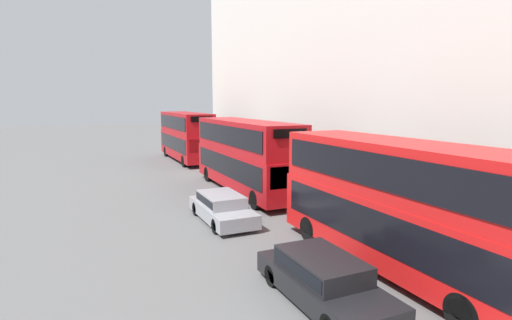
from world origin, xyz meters
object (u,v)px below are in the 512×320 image
at_px(bus_third_in_queue, 186,134).
at_px(car_hatchback, 222,207).
at_px(bus_second_in_queue, 245,153).
at_px(bus_leading, 398,200).
at_px(car_dark_sedan, 323,278).

bearing_deg(bus_third_in_queue, car_hatchback, -99.93).
bearing_deg(car_hatchback, bus_second_in_queue, 57.01).
height_order(bus_leading, bus_third_in_queue, bus_third_in_queue).
distance_m(bus_leading, bus_third_in_queue, 26.86).
xyz_separation_m(bus_leading, bus_second_in_queue, (-0.00, 12.69, 0.05)).
relative_size(bus_leading, bus_third_in_queue, 0.97).
bearing_deg(car_dark_sedan, bus_leading, 13.78).
distance_m(car_dark_sedan, car_hatchback, 8.28).
bearing_deg(bus_second_in_queue, bus_leading, -90.00).
relative_size(car_dark_sedan, car_hatchback, 1.01).
xyz_separation_m(bus_third_in_queue, car_dark_sedan, (-3.40, -27.70, -1.74)).
bearing_deg(bus_second_in_queue, bus_third_in_queue, 90.00).
xyz_separation_m(bus_leading, bus_third_in_queue, (0.00, 26.86, 0.09)).
xyz_separation_m(bus_second_in_queue, bus_third_in_queue, (0.00, 14.18, 0.04)).
relative_size(bus_second_in_queue, car_dark_sedan, 2.36).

